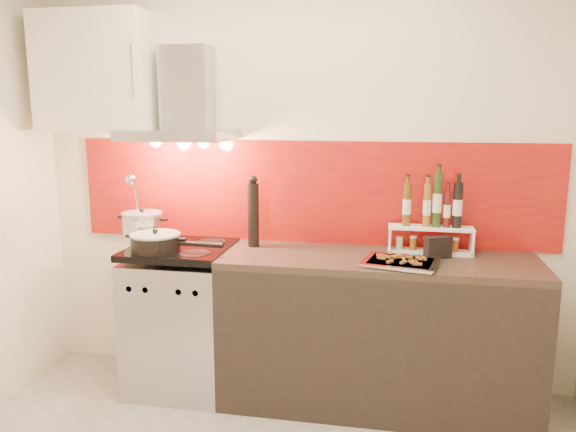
% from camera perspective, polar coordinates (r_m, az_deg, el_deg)
% --- Properties ---
extents(back_wall, '(3.40, 0.02, 2.60)m').
position_cam_1_polar(back_wall, '(3.52, 1.39, 3.76)').
color(back_wall, silver).
rests_on(back_wall, ground).
extents(backsplash, '(3.00, 0.02, 0.64)m').
position_cam_1_polar(backsplash, '(3.51, 2.15, 2.42)').
color(backsplash, maroon).
rests_on(backsplash, back_wall).
extents(range_stove, '(0.60, 0.60, 0.91)m').
position_cam_1_polar(range_stove, '(3.62, -10.66, -10.24)').
color(range_stove, '#B7B7BA').
rests_on(range_stove, ground).
extents(counter, '(1.80, 0.60, 0.90)m').
position_cam_1_polar(counter, '(3.40, 8.98, -11.51)').
color(counter, black).
rests_on(counter, ground).
extents(range_hood, '(0.62, 0.50, 0.61)m').
position_cam_1_polar(range_hood, '(3.52, -10.55, 10.81)').
color(range_hood, '#B7B7BA').
rests_on(range_hood, back_wall).
extents(upper_cabinet, '(0.70, 0.35, 0.72)m').
position_cam_1_polar(upper_cabinet, '(3.75, -18.82, 13.59)').
color(upper_cabinet, white).
rests_on(upper_cabinet, back_wall).
extents(stock_pot, '(0.25, 0.25, 0.22)m').
position_cam_1_polar(stock_pot, '(3.66, -14.55, -1.04)').
color(stock_pot, '#B7B7BA').
rests_on(stock_pot, range_stove).
extents(saute_pan, '(0.57, 0.29, 0.14)m').
position_cam_1_polar(saute_pan, '(3.39, -13.19, -2.59)').
color(saute_pan, black).
rests_on(saute_pan, range_stove).
extents(utensil_jar, '(0.09, 0.14, 0.45)m').
position_cam_1_polar(utensil_jar, '(3.57, -15.19, -0.85)').
color(utensil_jar, silver).
rests_on(utensil_jar, range_stove).
extents(pepper_mill, '(0.07, 0.07, 0.44)m').
position_cam_1_polar(pepper_mill, '(3.42, -3.54, 0.38)').
color(pepper_mill, black).
rests_on(pepper_mill, counter).
extents(step_shelf, '(0.49, 0.13, 0.47)m').
position_cam_1_polar(step_shelf, '(3.37, 14.49, -0.66)').
color(step_shelf, white).
rests_on(step_shelf, counter).
extents(caddy_box, '(0.16, 0.12, 0.13)m').
position_cam_1_polar(caddy_box, '(3.29, 14.97, -3.12)').
color(caddy_box, black).
rests_on(caddy_box, counter).
extents(baking_tray, '(0.44, 0.37, 0.03)m').
position_cam_1_polar(baking_tray, '(3.12, 11.37, -4.60)').
color(baking_tray, silver).
rests_on(baking_tray, counter).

